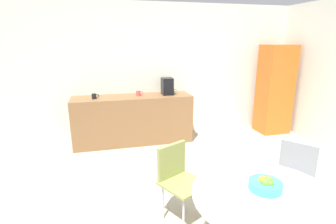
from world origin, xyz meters
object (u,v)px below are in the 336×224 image
at_px(fruit_bowl, 266,184).
at_px(coffee_maker, 167,86).
at_px(chair_olive, 177,173).
at_px(mug_red, 172,91).
at_px(locker_cabinet, 275,90).
at_px(chair_gray, 294,172).
at_px(round_table, 264,208).
at_px(mug_white, 138,93).
at_px(mug_green, 94,96).

relative_size(fruit_bowl, coffee_maker, 0.83).
bearing_deg(fruit_bowl, chair_olive, 121.25).
xyz_separation_m(fruit_bowl, mug_red, (0.09, 3.26, 0.16)).
height_order(locker_cabinet, chair_gray, locker_cabinet).
xyz_separation_m(mug_red, coffee_maker, (-0.13, -0.09, 0.11)).
xyz_separation_m(chair_olive, chair_gray, (1.25, -0.27, 0.00)).
relative_size(locker_cabinet, mug_red, 14.11).
height_order(chair_olive, mug_red, mug_red).
distance_m(round_table, mug_red, 3.33).
height_order(round_table, mug_white, mug_white).
bearing_deg(coffee_maker, mug_white, 178.51).
relative_size(mug_green, coffee_maker, 0.40).
relative_size(chair_gray, mug_green, 6.43).
height_order(locker_cabinet, coffee_maker, locker_cabinet).
height_order(mug_green, coffee_maker, coffee_maker).
xyz_separation_m(round_table, coffee_maker, (-0.00, 3.22, 0.44)).
height_order(chair_olive, fruit_bowl, fruit_bowl).
relative_size(fruit_bowl, mug_red, 2.06).
bearing_deg(round_table, chair_olive, 117.88).
relative_size(chair_gray, mug_red, 6.43).
height_order(round_table, mug_green, mug_green).
relative_size(mug_white, coffee_maker, 0.40).
bearing_deg(mug_white, round_table, -80.35).
bearing_deg(round_table, locker_cabinet, 53.86).
xyz_separation_m(round_table, mug_red, (0.13, 3.31, 0.33)).
bearing_deg(mug_white, mug_red, 6.20).
relative_size(fruit_bowl, mug_white, 2.06).
relative_size(chair_olive, mug_green, 6.43).
distance_m(chair_olive, mug_white, 2.40).
bearing_deg(chair_olive, coffee_maker, 78.87).
distance_m(locker_cabinet, chair_olive, 3.57).
distance_m(mug_green, mug_red, 1.48).
bearing_deg(chair_olive, mug_red, 76.39).
height_order(mug_white, mug_red, same).
xyz_separation_m(locker_cabinet, mug_white, (-2.83, 0.11, 0.04)).
height_order(fruit_bowl, mug_white, mug_white).
distance_m(chair_olive, mug_red, 2.54).
bearing_deg(chair_gray, round_table, -142.48).
relative_size(round_table, coffee_maker, 3.58).
bearing_deg(chair_olive, chair_gray, -12.30).
bearing_deg(fruit_bowl, mug_white, 100.42).
xyz_separation_m(mug_white, mug_green, (-0.80, -0.08, 0.00)).
height_order(chair_gray, mug_red, mug_red).
bearing_deg(coffee_maker, locker_cabinet, -2.51).
bearing_deg(round_table, coffee_maker, 90.02).
relative_size(locker_cabinet, mug_green, 14.11).
bearing_deg(mug_white, coffee_maker, -1.49).
height_order(mug_white, mug_green, same).
distance_m(chair_gray, mug_white, 2.98).
bearing_deg(coffee_maker, chair_gray, -73.28).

